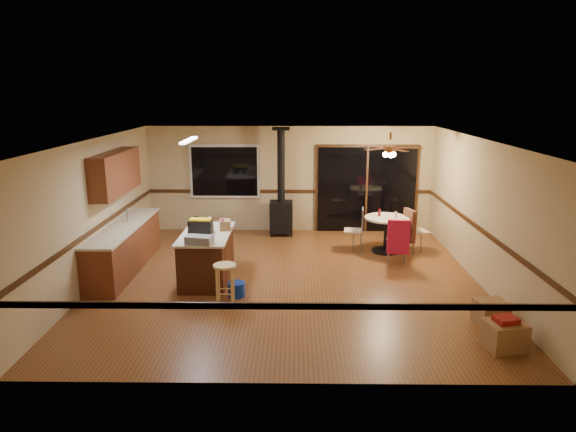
{
  "coord_description": "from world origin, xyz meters",
  "views": [
    {
      "loc": [
        0.12,
        -9.03,
        3.45
      ],
      "look_at": [
        0.0,
        0.3,
        1.15
      ],
      "focal_mm": 32.0,
      "sensor_mm": 36.0,
      "label": 1
    }
  ],
  "objects_px": {
    "wood_stove": "(281,206)",
    "kitchen_island": "(207,256)",
    "box_under_window": "(217,226)",
    "chair_right": "(411,225)",
    "chair_left": "(358,225)",
    "box_corner_a": "(504,335)",
    "box_corner_b": "(491,312)",
    "chair_near": "(398,237)",
    "toolbox_black": "(201,227)",
    "blue_bucket": "(236,289)",
    "dining_table": "(386,228)",
    "bar_stool": "(225,284)",
    "toolbox_grey": "(199,240)"
  },
  "relations": [
    {
      "from": "toolbox_grey",
      "to": "blue_bucket",
      "type": "height_order",
      "value": "toolbox_grey"
    },
    {
      "from": "chair_right",
      "to": "chair_near",
      "type": "bearing_deg",
      "value": -116.34
    },
    {
      "from": "kitchen_island",
      "to": "box_under_window",
      "type": "bearing_deg",
      "value": 94.99
    },
    {
      "from": "blue_bucket",
      "to": "dining_table",
      "type": "distance_m",
      "value": 3.94
    },
    {
      "from": "dining_table",
      "to": "box_under_window",
      "type": "bearing_deg",
      "value": 160.52
    },
    {
      "from": "chair_left",
      "to": "bar_stool",
      "type": "bearing_deg",
      "value": -130.56
    },
    {
      "from": "box_under_window",
      "to": "box_corner_b",
      "type": "distance_m",
      "value": 6.92
    },
    {
      "from": "blue_bucket",
      "to": "box_corner_b",
      "type": "bearing_deg",
      "value": -14.18
    },
    {
      "from": "chair_near",
      "to": "chair_right",
      "type": "bearing_deg",
      "value": 63.66
    },
    {
      "from": "bar_stool",
      "to": "chair_left",
      "type": "distance_m",
      "value": 3.91
    },
    {
      "from": "kitchen_island",
      "to": "chair_left",
      "type": "xyz_separation_m",
      "value": [
        3.02,
        1.81,
        0.14
      ]
    },
    {
      "from": "chair_near",
      "to": "dining_table",
      "type": "bearing_deg",
      "value": 95.36
    },
    {
      "from": "chair_near",
      "to": "box_under_window",
      "type": "bearing_deg",
      "value": 150.38
    },
    {
      "from": "box_corner_a",
      "to": "chair_near",
      "type": "bearing_deg",
      "value": 103.02
    },
    {
      "from": "wood_stove",
      "to": "chair_near",
      "type": "distance_m",
      "value": 3.26
    },
    {
      "from": "toolbox_grey",
      "to": "chair_near",
      "type": "height_order",
      "value": "toolbox_grey"
    },
    {
      "from": "box_corner_b",
      "to": "wood_stove",
      "type": "bearing_deg",
      "value": 124.15
    },
    {
      "from": "kitchen_island",
      "to": "chair_left",
      "type": "height_order",
      "value": "chair_left"
    },
    {
      "from": "kitchen_island",
      "to": "chair_right",
      "type": "relative_size",
      "value": 2.4
    },
    {
      "from": "toolbox_black",
      "to": "chair_near",
      "type": "height_order",
      "value": "toolbox_black"
    },
    {
      "from": "dining_table",
      "to": "chair_near",
      "type": "xyz_separation_m",
      "value": [
        0.08,
        -0.88,
        0.06
      ]
    },
    {
      "from": "kitchen_island",
      "to": "blue_bucket",
      "type": "relative_size",
      "value": 5.67
    },
    {
      "from": "kitchen_island",
      "to": "toolbox_grey",
      "type": "height_order",
      "value": "toolbox_grey"
    },
    {
      "from": "blue_bucket",
      "to": "chair_right",
      "type": "relative_size",
      "value": 0.42
    },
    {
      "from": "wood_stove",
      "to": "chair_right",
      "type": "relative_size",
      "value": 3.6
    },
    {
      "from": "box_under_window",
      "to": "chair_right",
      "type": "bearing_deg",
      "value": -17.24
    },
    {
      "from": "wood_stove",
      "to": "box_corner_a",
      "type": "relative_size",
      "value": 4.99
    },
    {
      "from": "toolbox_black",
      "to": "chair_left",
      "type": "height_order",
      "value": "toolbox_black"
    },
    {
      "from": "kitchen_island",
      "to": "blue_bucket",
      "type": "distance_m",
      "value": 1.08
    },
    {
      "from": "box_under_window",
      "to": "wood_stove",
      "type": "bearing_deg",
      "value": -1.82
    },
    {
      "from": "kitchen_island",
      "to": "box_corner_a",
      "type": "height_order",
      "value": "kitchen_island"
    },
    {
      "from": "blue_bucket",
      "to": "dining_table",
      "type": "height_order",
      "value": "dining_table"
    },
    {
      "from": "wood_stove",
      "to": "bar_stool",
      "type": "relative_size",
      "value": 3.66
    },
    {
      "from": "chair_left",
      "to": "box_corner_a",
      "type": "bearing_deg",
      "value": -71.52
    },
    {
      "from": "kitchen_island",
      "to": "toolbox_black",
      "type": "bearing_deg",
      "value": 176.11
    },
    {
      "from": "blue_bucket",
      "to": "box_corner_a",
      "type": "bearing_deg",
      "value": -24.71
    },
    {
      "from": "kitchen_island",
      "to": "box_under_window",
      "type": "xyz_separation_m",
      "value": [
        -0.27,
        3.1,
        -0.26
      ]
    },
    {
      "from": "toolbox_black",
      "to": "box_corner_b",
      "type": "bearing_deg",
      "value": -21.2
    },
    {
      "from": "kitchen_island",
      "to": "chair_left",
      "type": "distance_m",
      "value": 3.53
    },
    {
      "from": "kitchen_island",
      "to": "box_corner_a",
      "type": "distance_m",
      "value": 5.19
    },
    {
      "from": "wood_stove",
      "to": "kitchen_island",
      "type": "bearing_deg",
      "value": -113.09
    },
    {
      "from": "bar_stool",
      "to": "box_under_window",
      "type": "relative_size",
      "value": 1.43
    },
    {
      "from": "toolbox_black",
      "to": "box_under_window",
      "type": "distance_m",
      "value": 3.21
    },
    {
      "from": "toolbox_black",
      "to": "dining_table",
      "type": "height_order",
      "value": "toolbox_black"
    },
    {
      "from": "toolbox_grey",
      "to": "dining_table",
      "type": "height_order",
      "value": "toolbox_grey"
    },
    {
      "from": "toolbox_grey",
      "to": "chair_near",
      "type": "bearing_deg",
      "value": 22.48
    },
    {
      "from": "chair_left",
      "to": "toolbox_black",
      "type": "bearing_deg",
      "value": -149.91
    },
    {
      "from": "blue_bucket",
      "to": "toolbox_black",
      "type": "bearing_deg",
      "value": 131.59
    },
    {
      "from": "toolbox_black",
      "to": "box_corner_a",
      "type": "bearing_deg",
      "value": -29.5
    },
    {
      "from": "dining_table",
      "to": "chair_right",
      "type": "bearing_deg",
      "value": 0.68
    }
  ]
}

